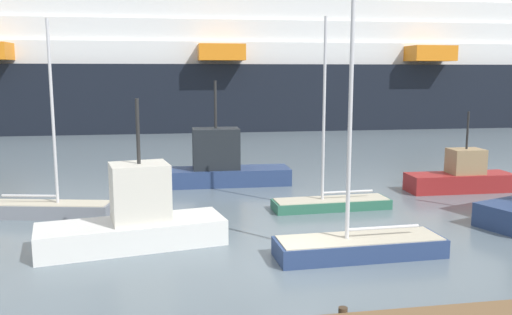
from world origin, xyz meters
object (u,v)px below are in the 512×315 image
(fishing_boat_3, at_px, (135,220))
(cruise_ship, at_px, (305,57))
(fishing_boat_0, at_px, (220,165))
(sailboat_2, at_px, (48,207))
(sailboat_3, at_px, (331,200))
(sailboat_1, at_px, (359,242))
(fishing_boat_2, at_px, (461,177))

(fishing_boat_3, height_order, cruise_ship, cruise_ship)
(fishing_boat_0, bearing_deg, cruise_ship, -110.73)
(sailboat_2, xyz_separation_m, sailboat_3, (13.33, -0.83, -0.06))
(sailboat_1, xyz_separation_m, sailboat_2, (-12.23, 7.59, -0.07))
(fishing_boat_2, bearing_deg, fishing_boat_0, 163.95)
(sailboat_3, bearing_deg, cruise_ship, -105.01)
(sailboat_1, bearing_deg, fishing_boat_0, -76.40)
(fishing_boat_2, xyz_separation_m, cruise_ship, (1.86, 40.84, 7.75))
(fishing_boat_0, bearing_deg, sailboat_1, 106.56)
(fishing_boat_2, bearing_deg, sailboat_3, -161.81)
(fishing_boat_0, distance_m, cruise_ship, 40.39)
(sailboat_3, bearing_deg, sailboat_1, 79.04)
(sailboat_2, relative_size, cruise_ship, 0.07)
(sailboat_2, bearing_deg, sailboat_1, -19.28)
(fishing_boat_2, distance_m, fishing_boat_3, 18.86)
(fishing_boat_0, bearing_deg, sailboat_2, 35.57)
(fishing_boat_0, distance_m, fishing_boat_3, 11.70)
(sailboat_3, relative_size, fishing_boat_3, 1.25)
(fishing_boat_3, bearing_deg, fishing_boat_2, 10.44)
(cruise_ship, bearing_deg, fishing_boat_3, -111.15)
(fishing_boat_3, bearing_deg, fishing_boat_0, 57.11)
(sailboat_2, distance_m, fishing_boat_0, 10.42)
(sailboat_3, distance_m, fishing_boat_3, 10.10)
(fishing_boat_3, bearing_deg, sailboat_1, -28.39)
(sailboat_1, distance_m, sailboat_3, 6.86)
(sailboat_1, xyz_separation_m, fishing_boat_0, (-3.62, 13.42, 0.61))
(fishing_boat_0, height_order, cruise_ship, cruise_ship)
(fishing_boat_2, height_order, fishing_boat_3, fishing_boat_3)
(fishing_boat_3, bearing_deg, sailboat_2, 119.27)
(fishing_boat_2, bearing_deg, fishing_boat_3, -157.89)
(fishing_boat_0, bearing_deg, fishing_boat_3, 69.10)
(cruise_ship, bearing_deg, sailboat_2, -117.91)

